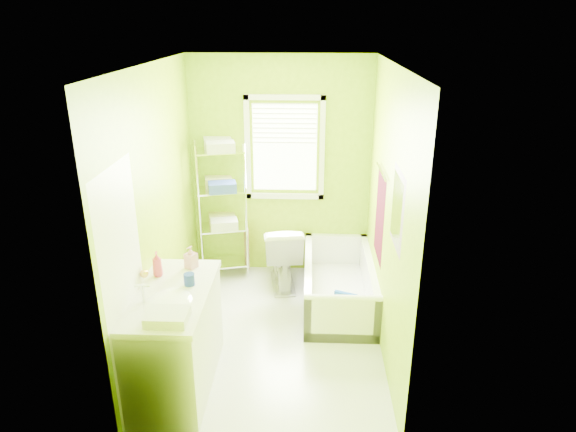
{
  "coord_description": "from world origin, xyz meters",
  "views": [
    {
      "loc": [
        0.34,
        -4.36,
        2.96
      ],
      "look_at": [
        0.14,
        0.25,
        1.17
      ],
      "focal_mm": 32.0,
      "sensor_mm": 36.0,
      "label": 1
    }
  ],
  "objects_px": {
    "toilet": "(282,254)",
    "wire_shelf_unit": "(223,195)",
    "bathtub": "(338,290)",
    "vanity": "(175,337)"
  },
  "relations": [
    {
      "from": "bathtub",
      "to": "toilet",
      "type": "relative_size",
      "value": 2.04
    },
    {
      "from": "bathtub",
      "to": "vanity",
      "type": "xyz_separation_m",
      "value": [
        -1.44,
        -1.41,
        0.31
      ]
    },
    {
      "from": "toilet",
      "to": "wire_shelf_unit",
      "type": "xyz_separation_m",
      "value": [
        -0.71,
        0.26,
        0.64
      ]
    },
    {
      "from": "toilet",
      "to": "vanity",
      "type": "xyz_separation_m",
      "value": [
        -0.8,
        -1.8,
        0.09
      ]
    },
    {
      "from": "vanity",
      "to": "wire_shelf_unit",
      "type": "bearing_deg",
      "value": 87.54
    },
    {
      "from": "bathtub",
      "to": "vanity",
      "type": "distance_m",
      "value": 2.04
    },
    {
      "from": "toilet",
      "to": "wire_shelf_unit",
      "type": "bearing_deg",
      "value": -27.77
    },
    {
      "from": "vanity",
      "to": "wire_shelf_unit",
      "type": "xyz_separation_m",
      "value": [
        0.09,
        2.06,
        0.55
      ]
    },
    {
      "from": "toilet",
      "to": "wire_shelf_unit",
      "type": "distance_m",
      "value": 0.98
    },
    {
      "from": "bathtub",
      "to": "wire_shelf_unit",
      "type": "height_order",
      "value": "wire_shelf_unit"
    }
  ]
}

